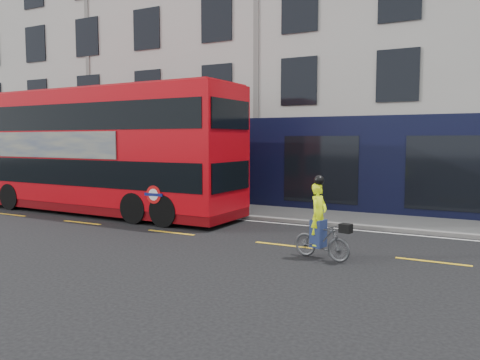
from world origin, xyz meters
The scene contains 8 objects.
ground centered at (0.00, 0.00, 0.00)m, with size 120.00×120.00×0.00m, color black.
pavement centered at (0.00, 6.50, 0.06)m, with size 60.00×3.00×0.12m, color gray.
kerb centered at (0.00, 5.00, 0.07)m, with size 60.00×0.12×0.13m, color slate.
building_terrace centered at (0.00, 12.94, 7.49)m, with size 50.00×10.07×15.00m.
road_edge_line centered at (0.00, 4.70, 0.00)m, with size 58.00×0.10×0.01m, color silver.
lane_dashes centered at (0.00, 1.50, 0.00)m, with size 58.00×0.12×0.01m, color gold, non-canonical shape.
bus centered at (-5.02, 3.62, 2.60)m, with size 12.67×3.24×5.07m.
cyclist centered at (5.40, 0.48, 0.72)m, with size 1.66×0.81×2.16m.
Camera 1 is at (8.98, -10.92, 3.07)m, focal length 35.00 mm.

